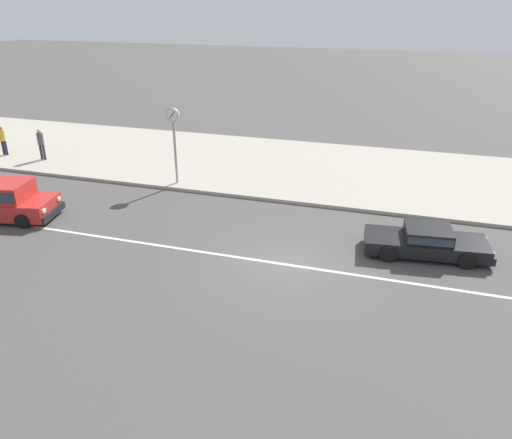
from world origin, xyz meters
name	(u,v)px	position (x,y,z in m)	size (l,w,h in m)	color
ground_plane	(285,264)	(0.00, 0.00, 0.00)	(160.00, 160.00, 0.00)	#4C4947
lane_centre_stripe	(285,264)	(0.00, 0.00, 0.00)	(50.40, 0.14, 0.01)	silver
kerb_strip	(334,171)	(0.00, 10.44, 0.07)	(68.00, 10.00, 0.15)	#ADA393
sedan_black_0	(427,241)	(4.61, 2.22, 0.53)	(4.49, 2.13, 1.06)	black
street_clock	(174,128)	(-7.00, 6.12, 2.84)	(0.63, 0.22, 3.64)	#9E9EA3
pedestrian_near_clock	(41,142)	(-15.81, 7.38, 1.16)	(0.34, 0.34, 1.73)	#333338
pedestrian_by_shop	(3,138)	(-18.49, 7.48, 1.12)	(0.34, 0.34, 1.67)	#232838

